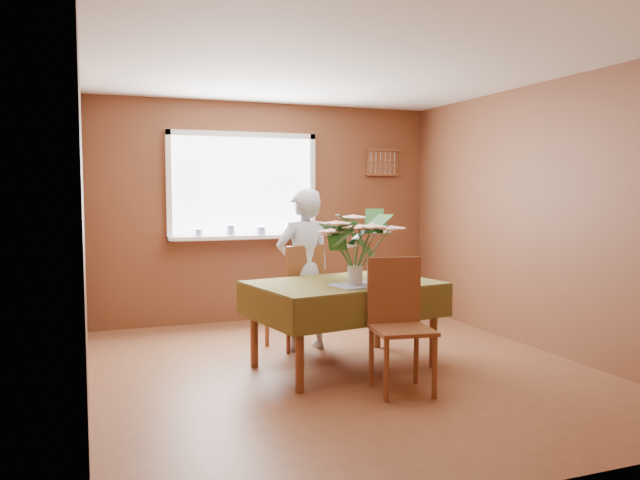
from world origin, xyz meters
name	(u,v)px	position (x,y,z in m)	size (l,w,h in m)	color
floor	(343,370)	(0.00, 0.00, 0.00)	(4.50, 4.50, 0.00)	brown
ceiling	(344,66)	(0.00, 0.00, 2.50)	(4.50, 4.50, 0.00)	white
wall_back	(268,212)	(0.00, 2.25, 1.25)	(4.00, 4.00, 0.00)	brown
wall_front	(523,241)	(0.00, -2.25, 1.25)	(4.00, 4.00, 0.00)	brown
wall_left	(84,225)	(-2.00, 0.00, 1.25)	(4.50, 4.50, 0.00)	brown
wall_right	(541,217)	(2.00, 0.00, 1.25)	(4.50, 4.50, 0.00)	brown
window_assembly	(244,203)	(-0.29, 2.20, 1.36)	(1.72, 0.20, 1.22)	white
spoon_rack	(382,162)	(1.45, 2.22, 1.85)	(0.44, 0.05, 0.33)	brown
dining_table	(344,292)	(0.03, 0.07, 0.64)	(1.66, 1.27, 0.74)	brown
chair_far	(298,293)	(-0.13, 0.79, 0.54)	(0.53, 0.53, 0.99)	brown
chair_near	(399,319)	(0.19, -0.62, 0.54)	(0.48, 0.48, 0.99)	brown
seated_woman	(304,270)	(-0.09, 0.75, 0.76)	(0.55, 0.36, 1.52)	white
flower_bouquet	(355,241)	(0.05, -0.13, 1.09)	(0.64, 0.64, 0.55)	white
side_plate	(382,276)	(0.47, 0.23, 0.74)	(0.23, 0.23, 0.01)	white
table_knife	(378,283)	(0.24, -0.17, 0.74)	(0.02, 0.19, 0.00)	silver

